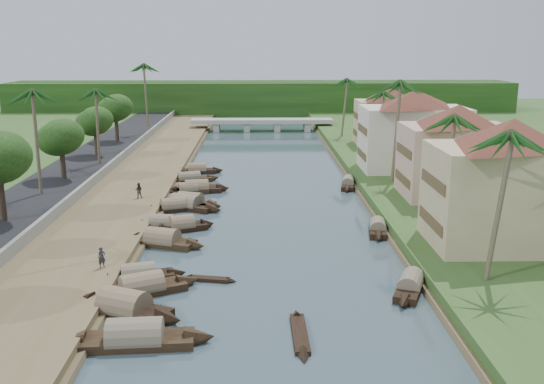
{
  "coord_description": "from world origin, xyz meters",
  "views": [
    {
      "loc": [
        -0.87,
        -48.21,
        17.05
      ],
      "look_at": [
        0.59,
        12.85,
        2.0
      ],
      "focal_mm": 40.0,
      "sensor_mm": 36.0,
      "label": 1
    }
  ],
  "objects_px": {
    "bridge": "(262,122)",
    "person_near": "(102,257)",
    "sampan_1": "(124,308)",
    "building_near": "(509,182)",
    "sampan_0": "(135,339)"
  },
  "relations": [
    {
      "from": "sampan_1",
      "to": "sampan_0",
      "type": "bearing_deg",
      "value": -45.23
    },
    {
      "from": "bridge",
      "to": "person_near",
      "type": "bearing_deg",
      "value": -99.16
    },
    {
      "from": "bridge",
      "to": "building_near",
      "type": "bearing_deg",
      "value": -75.61
    },
    {
      "from": "sampan_1",
      "to": "person_near",
      "type": "bearing_deg",
      "value": 139.5
    },
    {
      "from": "sampan_1",
      "to": "bridge",
      "type": "bearing_deg",
      "value": 108.27
    },
    {
      "from": "bridge",
      "to": "sampan_0",
      "type": "bearing_deg",
      "value": -95.21
    },
    {
      "from": "building_near",
      "to": "bridge",
      "type": "bearing_deg",
      "value": 104.39
    },
    {
      "from": "sampan_0",
      "to": "sampan_1",
      "type": "bearing_deg",
      "value": 106.53
    },
    {
      "from": "sampan_0",
      "to": "sampan_1",
      "type": "distance_m",
      "value": 4.43
    },
    {
      "from": "bridge",
      "to": "sampan_1",
      "type": "distance_m",
      "value": 84.46
    },
    {
      "from": "sampan_0",
      "to": "sampan_1",
      "type": "relative_size",
      "value": 1.08
    },
    {
      "from": "building_near",
      "to": "sampan_0",
      "type": "height_order",
      "value": "building_near"
    },
    {
      "from": "sampan_1",
      "to": "person_near",
      "type": "relative_size",
      "value": 5.59
    },
    {
      "from": "bridge",
      "to": "person_near",
      "type": "xyz_separation_m",
      "value": [
        -12.5,
        -77.49,
        -0.14
      ]
    },
    {
      "from": "building_near",
      "to": "sampan_1",
      "type": "xyz_separation_m",
      "value": [
        -28.53,
        -9.9,
        -5.96
      ]
    }
  ]
}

